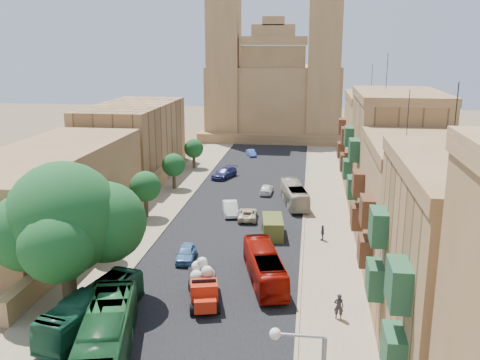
% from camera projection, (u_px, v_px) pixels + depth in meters
% --- Properties ---
extents(ground, '(260.00, 260.00, 0.00)m').
position_uv_depth(ground, '(186.00, 341.00, 33.89)').
color(ground, brown).
extents(road_surface, '(14.00, 140.00, 0.01)m').
position_uv_depth(road_surface, '(245.00, 205.00, 62.70)').
color(road_surface, black).
rests_on(road_surface, ground).
extents(sidewalk_east, '(5.00, 140.00, 0.01)m').
position_uv_depth(sidewalk_east, '(326.00, 208.00, 61.48)').
color(sidewalk_east, '#887459').
rests_on(sidewalk_east, ground).
extents(sidewalk_west, '(5.00, 140.00, 0.01)m').
position_uv_depth(sidewalk_west, '(166.00, 202.00, 63.92)').
color(sidewalk_west, '#887459').
rests_on(sidewalk_west, ground).
extents(kerb_east, '(0.25, 140.00, 0.12)m').
position_uv_depth(kerb_east, '(304.00, 206.00, 61.78)').
color(kerb_east, '#887459').
rests_on(kerb_east, ground).
extents(kerb_west, '(0.25, 140.00, 0.12)m').
position_uv_depth(kerb_west, '(186.00, 202.00, 63.59)').
color(kerb_west, '#887459').
rests_on(kerb_west, ground).
extents(townhouse_a, '(9.00, 14.00, 16.40)m').
position_uv_depth(townhouse_a, '(473.00, 283.00, 27.37)').
color(townhouse_a, '#9B7346').
rests_on(townhouse_a, ground).
extents(townhouse_b, '(9.00, 14.00, 14.90)m').
position_uv_depth(townhouse_b, '(420.00, 214.00, 41.00)').
color(townhouse_b, olive).
rests_on(townhouse_b, ground).
extents(townhouse_c, '(9.00, 14.00, 17.40)m').
position_uv_depth(townhouse_c, '(394.00, 160.00, 54.14)').
color(townhouse_c, '#9B7346').
rests_on(townhouse_c, ground).
extents(townhouse_d, '(9.00, 14.00, 15.90)m').
position_uv_depth(townhouse_d, '(378.00, 143.00, 67.77)').
color(townhouse_d, olive).
rests_on(townhouse_d, ground).
extents(west_wall, '(1.00, 40.00, 1.80)m').
position_uv_depth(west_wall, '(111.00, 220.00, 54.49)').
color(west_wall, olive).
rests_on(west_wall, ground).
extents(west_building_low, '(10.00, 28.00, 8.40)m').
position_uv_depth(west_building_low, '(48.00, 192.00, 52.46)').
color(west_building_low, brown).
rests_on(west_building_low, ground).
extents(west_building_mid, '(10.00, 22.00, 10.00)m').
position_uv_depth(west_building_mid, '(133.00, 139.00, 77.23)').
color(west_building_mid, '#9B7346').
rests_on(west_building_mid, ground).
extents(church, '(28.00, 22.50, 36.30)m').
position_uv_depth(church, '(275.00, 89.00, 107.04)').
color(church, olive).
rests_on(church, ground).
extents(ficus_tree, '(10.50, 9.66, 10.50)m').
position_uv_depth(ficus_tree, '(65.00, 222.00, 37.42)').
color(ficus_tree, '#3B2E1D').
rests_on(ficus_tree, ground).
extents(street_tree_a, '(2.78, 2.78, 4.27)m').
position_uv_depth(street_tree_a, '(103.00, 229.00, 46.00)').
color(street_tree_a, '#3B2E1D').
rests_on(street_tree_a, ground).
extents(street_tree_b, '(3.33, 3.33, 5.11)m').
position_uv_depth(street_tree_b, '(145.00, 187.00, 57.38)').
color(street_tree_b, '#3B2E1D').
rests_on(street_tree_b, ground).
extents(street_tree_c, '(3.02, 3.02, 4.64)m').
position_uv_depth(street_tree_c, '(174.00, 165.00, 68.99)').
color(street_tree_c, '#3B2E1D').
rests_on(street_tree_c, ground).
extents(street_tree_d, '(2.90, 2.90, 4.46)m').
position_uv_depth(street_tree_d, '(194.00, 149.00, 80.54)').
color(street_tree_d, '#3B2E1D').
rests_on(street_tree_d, ground).
extents(red_truck, '(3.24, 5.61, 3.11)m').
position_uv_depth(red_truck, '(203.00, 284.00, 38.86)').
color(red_truck, red).
rests_on(red_truck, ground).
extents(olive_pickup, '(2.47, 4.63, 1.83)m').
position_uv_depth(olive_pickup, '(273.00, 227.00, 52.36)').
color(olive_pickup, '#4E5821').
rests_on(olive_pickup, ground).
extents(bus_green_south, '(5.08, 11.48, 3.11)m').
position_uv_depth(bus_green_south, '(106.00, 339.00, 31.26)').
color(bus_green_south, '#184C24').
rests_on(bus_green_south, ground).
extents(bus_green_north, '(4.35, 9.70, 2.63)m').
position_uv_depth(bus_green_north, '(93.00, 308.00, 35.36)').
color(bus_green_north, '#185334').
rests_on(bus_green_north, ground).
extents(bus_red_east, '(4.47, 9.58, 2.60)m').
position_uv_depth(bus_red_east, '(264.00, 266.00, 42.06)').
color(bus_red_east, '#9A0E04').
rests_on(bus_red_east, ground).
extents(bus_cream_east, '(3.79, 9.14, 2.48)m').
position_uv_depth(bus_cream_east, '(294.00, 194.00, 62.40)').
color(bus_cream_east, '#C0B49C').
rests_on(bus_cream_east, ground).
extents(car_blue_a, '(1.85, 3.94, 1.30)m').
position_uv_depth(car_blue_a, '(186.00, 253.00, 46.45)').
color(car_blue_a, teal).
rests_on(car_blue_a, ground).
extents(car_white_a, '(2.48, 4.60, 1.44)m').
position_uv_depth(car_white_a, '(230.00, 208.00, 58.95)').
color(car_white_a, silver).
rests_on(car_white_a, ground).
extents(car_cream, '(2.25, 4.37, 1.18)m').
position_uv_depth(car_cream, '(248.00, 214.00, 57.34)').
color(car_cream, beige).
rests_on(car_cream, ground).
extents(car_dkblue, '(3.59, 5.32, 1.43)m').
position_uv_depth(car_dkblue, '(224.00, 173.00, 75.02)').
color(car_dkblue, navy).
rests_on(car_dkblue, ground).
extents(car_white_b, '(1.62, 3.69, 1.24)m').
position_uv_depth(car_white_b, '(266.00, 189.00, 67.11)').
color(car_white_b, white).
rests_on(car_white_b, ground).
extents(car_blue_b, '(2.21, 3.47, 1.08)m').
position_uv_depth(car_blue_b, '(251.00, 153.00, 89.81)').
color(car_blue_b, '#3C64C1').
rests_on(car_blue_b, ground).
extents(pedestrian_a, '(0.71, 0.50, 1.85)m').
position_uv_depth(pedestrian_a, '(339.00, 306.00, 36.45)').
color(pedestrian_a, '#262328').
rests_on(pedestrian_a, ground).
extents(pedestrian_c, '(0.51, 0.94, 1.52)m').
position_uv_depth(pedestrian_c, '(322.00, 233.00, 51.12)').
color(pedestrian_c, '#34353E').
rests_on(pedestrian_c, ground).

